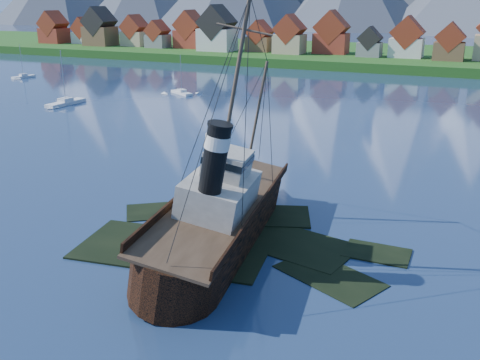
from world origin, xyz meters
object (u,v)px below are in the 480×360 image
at_px(sailboat_b, 24,77).
at_px(sailboat_c, 182,93).
at_px(sailboat_a, 66,103).
at_px(tugboat_wreck, 221,211).

distance_m(sailboat_b, sailboat_c, 56.98).
distance_m(sailboat_a, sailboat_c, 28.00).
relative_size(sailboat_a, sailboat_c, 1.25).
height_order(tugboat_wreck, sailboat_a, tugboat_wreck).
xyz_separation_m(tugboat_wreck, sailboat_c, (-45.22, 71.49, -2.86)).
xyz_separation_m(tugboat_wreck, sailboat_a, (-62.10, 49.14, -2.81)).
relative_size(tugboat_wreck, sailboat_b, 3.08).
bearing_deg(sailboat_c, sailboat_a, 174.38).
bearing_deg(tugboat_wreck, sailboat_b, 135.40).
xyz_separation_m(tugboat_wreck, sailboat_b, (-101.95, 76.83, -2.85)).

